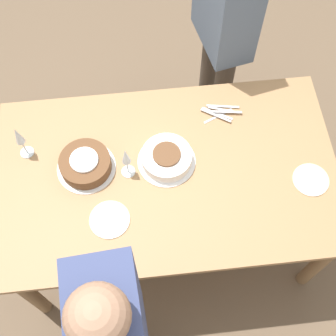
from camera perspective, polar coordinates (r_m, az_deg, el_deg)
The scene contains 10 objects.
ground_plane at distance 2.95m, azimuth 0.00°, elevation -6.95°, with size 12.00×12.00×0.00m, color brown.
dining_table at distance 2.36m, azimuth 0.00°, elevation -1.61°, with size 1.66×0.99×0.74m.
cake_center_white at distance 2.26m, azimuth -0.09°, elevation 1.23°, with size 0.29×0.29×0.08m.
cake_front_chocolate at distance 2.28m, azimuth -10.03°, elevation 0.47°, with size 0.29×0.29×0.09m.
wine_glass_near at distance 2.15m, azimuth -5.13°, elevation 1.22°, with size 0.07×0.07×0.22m.
wine_glass_far at distance 2.30m, azimuth -17.72°, elevation 3.58°, with size 0.07×0.07×0.22m.
dessert_plate_left at distance 2.35m, azimuth 17.01°, elevation -1.39°, with size 0.18×0.18×0.01m.
dessert_plate_right at distance 2.19m, azimuth -7.13°, elevation -6.26°, with size 0.19×0.19×0.01m.
fork_pile at distance 2.45m, azimuth 6.44°, elevation 6.79°, with size 0.21×0.13×0.02m.
person_cutting at distance 2.59m, azimuth 6.94°, elevation 18.00°, with size 0.30×0.44×1.59m.
Camera 1 is at (0.11, 1.00, 2.78)m, focal length 50.00 mm.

